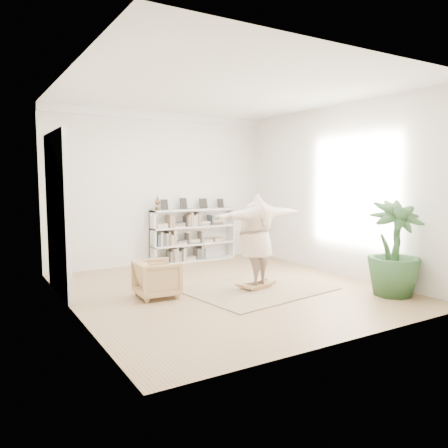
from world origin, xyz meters
name	(u,v)px	position (x,y,z in m)	size (l,w,h in m)	color
floor	(227,289)	(0.00, 0.00, 0.00)	(6.00, 6.00, 0.00)	olive
room_shell	(162,116)	(0.00, 2.94, 3.51)	(6.00, 6.00, 6.00)	silver
doors	(58,216)	(-2.70, 1.30, 1.40)	(0.09, 1.78, 2.92)	white
bookshelf	(193,236)	(0.74, 2.82, 0.64)	(2.20, 0.35, 1.64)	silver
armchair	(157,279)	(-1.31, 0.17, 0.32)	(0.69, 0.71, 0.65)	tan
rug	(256,289)	(0.47, -0.27, 0.01)	(2.50, 2.00, 0.02)	tan
rocker_board	(256,285)	(0.47, -0.27, 0.07)	(0.59, 0.40, 0.12)	olive
person	(256,237)	(0.47, -0.27, 0.98)	(2.06, 0.56, 1.68)	#CCAE99
houseplant	(394,248)	(2.30, -1.85, 0.84)	(0.94, 0.94, 1.67)	#284D26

